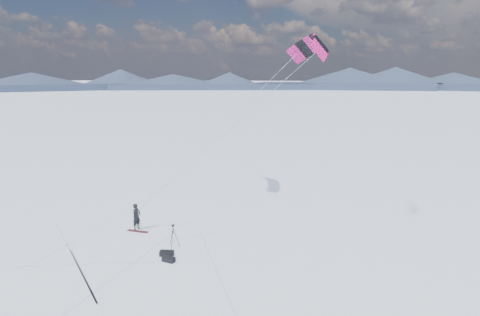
% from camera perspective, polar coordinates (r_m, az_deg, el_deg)
% --- Properties ---
extents(ground, '(1800.00, 1800.00, 0.00)m').
position_cam_1_polar(ground, '(26.18, -12.89, -12.26)').
color(ground, white).
extents(horizon_hills, '(704.84, 706.81, 8.00)m').
position_cam_1_polar(horizon_hills, '(25.13, -13.20, -5.95)').
color(horizon_hills, '#1B2A3B').
rests_on(horizon_hills, ground).
extents(snow_tracks, '(17.62, 14.39, 0.01)m').
position_cam_1_polar(snow_tracks, '(25.82, -14.34, -12.68)').
color(snow_tracks, silver).
rests_on(snow_tracks, ground).
extents(snowkiter, '(0.62, 0.77, 1.85)m').
position_cam_1_polar(snowkiter, '(29.19, -14.42, -9.79)').
color(snowkiter, black).
rests_on(snowkiter, ground).
extents(snowboard, '(1.55, 0.42, 0.04)m').
position_cam_1_polar(snowboard, '(28.77, -14.33, -10.06)').
color(snowboard, maroon).
rests_on(snowboard, ground).
extents(tripod, '(0.70, 0.61, 1.51)m').
position_cam_1_polar(tripod, '(25.47, -9.48, -10.45)').
color(tripod, black).
rests_on(tripod, ground).
extents(gear_bag_a, '(0.86, 0.49, 0.37)m').
position_cam_1_polar(gear_bag_a, '(24.77, -10.39, -13.17)').
color(gear_bag_a, black).
rests_on(gear_bag_a, ground).
extents(gear_bag_b, '(0.80, 0.52, 0.34)m').
position_cam_1_polar(gear_bag_b, '(24.04, -10.13, -13.99)').
color(gear_bag_b, black).
rests_on(gear_bag_b, ground).
extents(power_kite, '(12.81, 6.86, 11.99)m').
position_cam_1_polar(power_kite, '(28.35, 10.07, 15.14)').
color(power_kite, '#C8166E').
rests_on(power_kite, ground).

